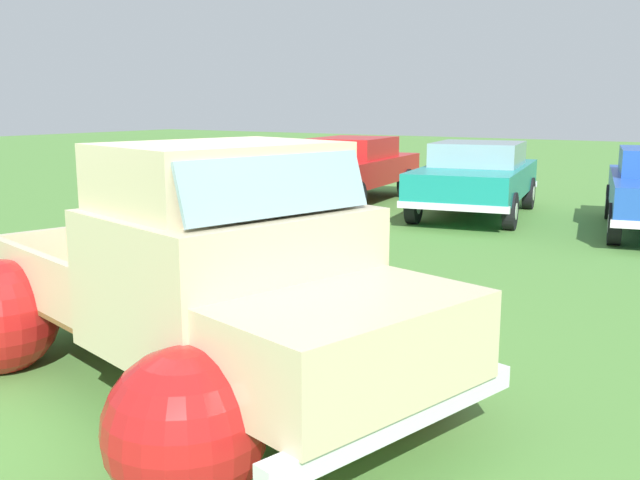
{
  "coord_description": "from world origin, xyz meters",
  "views": [
    {
      "loc": [
        3.84,
        -3.9,
        2.19
      ],
      "look_at": [
        0.0,
        1.95,
        0.85
      ],
      "focal_mm": 40.25,
      "sensor_mm": 36.0,
      "label": 1
    }
  ],
  "objects_px": {
    "vintage_pickup_truck": "(210,301)",
    "show_car_1": "(476,176)",
    "lane_cone_0": "(374,283)",
    "show_car_0": "(350,167)"
  },
  "relations": [
    {
      "from": "vintage_pickup_truck",
      "to": "lane_cone_0",
      "type": "bearing_deg",
      "value": 105.98
    },
    {
      "from": "show_car_0",
      "to": "show_car_1",
      "type": "bearing_deg",
      "value": 77.05
    },
    {
      "from": "show_car_0",
      "to": "lane_cone_0",
      "type": "height_order",
      "value": "show_car_0"
    },
    {
      "from": "show_car_0",
      "to": "show_car_1",
      "type": "height_order",
      "value": "same"
    },
    {
      "from": "vintage_pickup_truck",
      "to": "show_car_0",
      "type": "relative_size",
      "value": 1.01
    },
    {
      "from": "vintage_pickup_truck",
      "to": "show_car_1",
      "type": "xyz_separation_m",
      "value": [
        -1.66,
        9.57,
        0.03
      ]
    },
    {
      "from": "show_car_1",
      "to": "lane_cone_0",
      "type": "distance_m",
      "value": 7.09
    },
    {
      "from": "vintage_pickup_truck",
      "to": "lane_cone_0",
      "type": "relative_size",
      "value": 7.84
    },
    {
      "from": "vintage_pickup_truck",
      "to": "show_car_1",
      "type": "bearing_deg",
      "value": 113.75
    },
    {
      "from": "show_car_0",
      "to": "lane_cone_0",
      "type": "relative_size",
      "value": 7.77
    }
  ]
}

